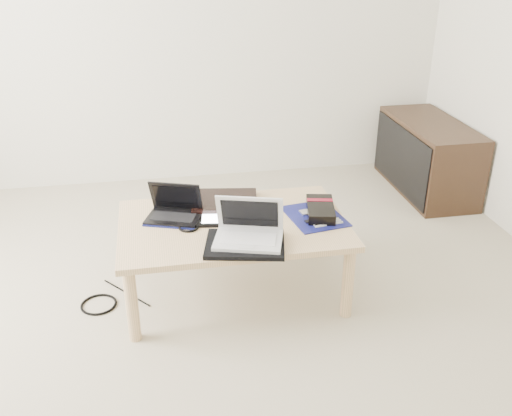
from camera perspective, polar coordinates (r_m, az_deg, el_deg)
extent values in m
plane|color=#BEB19A|center=(2.63, -6.19, -13.75)|extent=(4.00, 4.00, 0.00)
cube|color=#DEB485|center=(2.78, -2.32, -1.70)|extent=(1.10, 0.70, 0.03)
cylinder|color=#DEB485|center=(2.62, -12.30, -9.48)|extent=(0.06, 0.06, 0.37)
cylinder|color=#DEB485|center=(2.74, 9.17, -7.36)|extent=(0.06, 0.06, 0.37)
cylinder|color=#DEB485|center=(3.13, -12.19, -3.18)|extent=(0.06, 0.06, 0.37)
cylinder|color=#DEB485|center=(3.23, 5.75, -1.67)|extent=(0.06, 0.06, 0.37)
cube|color=#382417|center=(4.20, 16.79, 4.95)|extent=(0.40, 0.90, 0.50)
cube|color=black|center=(4.12, 14.30, 4.83)|extent=(0.02, 0.86, 0.44)
cube|color=black|center=(2.95, -3.13, 0.63)|extent=(0.37, 0.32, 0.03)
cube|color=black|center=(2.83, -8.24, -1.01)|extent=(0.30, 0.25, 0.02)
cube|color=black|center=(2.82, -8.27, -0.86)|extent=(0.23, 0.16, 0.00)
cube|color=black|center=(2.76, -8.65, -1.46)|extent=(0.06, 0.04, 0.00)
cube|color=black|center=(2.84, -8.01, 1.15)|extent=(0.26, 0.15, 0.17)
cube|color=black|center=(2.83, -8.04, 1.06)|extent=(0.22, 0.12, 0.13)
cube|color=#0D134D|center=(2.75, -8.76, -1.91)|extent=(0.25, 0.10, 0.01)
cube|color=black|center=(2.82, -3.22, -0.87)|extent=(0.29, 0.24, 0.01)
cube|color=white|center=(2.82, -3.23, -0.75)|extent=(0.23, 0.19, 0.00)
cube|color=#B6B6BB|center=(2.89, -0.39, -0.08)|extent=(0.11, 0.22, 0.02)
cube|color=#95959A|center=(2.88, -0.39, 0.10)|extent=(0.09, 0.18, 0.00)
cube|color=black|center=(2.56, -1.11, -3.66)|extent=(0.40, 0.32, 0.02)
cube|color=silver|center=(2.56, -0.78, -3.21)|extent=(0.35, 0.29, 0.01)
cube|color=white|center=(2.55, -0.79, -3.08)|extent=(0.27, 0.18, 0.00)
cube|color=silver|center=(2.49, -0.99, -3.92)|extent=(0.07, 0.05, 0.00)
cube|color=silver|center=(2.57, -0.63, -0.49)|extent=(0.31, 0.17, 0.19)
cube|color=black|center=(2.57, -0.64, -0.59)|extent=(0.26, 0.13, 0.15)
cube|color=#0B0F49|center=(2.84, 5.90, -0.81)|extent=(0.30, 0.35, 0.01)
cube|color=#B6B6BB|center=(2.86, 4.99, -0.42)|extent=(0.06, 0.06, 0.01)
cube|color=yellow|center=(2.94, 6.43, 0.31)|extent=(0.11, 0.03, 0.01)
cube|color=yellow|center=(2.93, 6.59, 0.16)|extent=(0.11, 0.03, 0.01)
cube|color=silver|center=(2.79, 6.94, -1.27)|extent=(0.15, 0.03, 0.01)
cube|color=silver|center=(2.77, 7.13, -1.45)|extent=(0.15, 0.03, 0.01)
cube|color=silver|center=(2.76, 7.32, -1.64)|extent=(0.15, 0.03, 0.01)
cube|color=black|center=(2.77, 5.19, -1.35)|extent=(0.03, 0.03, 0.01)
cube|color=black|center=(2.85, 6.45, -0.19)|extent=(0.18, 0.28, 0.06)
cube|color=maroon|center=(2.89, 6.40, 0.82)|extent=(0.13, 0.06, 0.00)
torus|color=black|center=(2.74, -6.76, -1.93)|extent=(0.12, 0.12, 0.01)
torus|color=black|center=(2.98, -15.46, -9.28)|extent=(0.22, 0.22, 0.01)
cylinder|color=black|center=(3.03, -12.81, -8.26)|extent=(0.24, 0.28, 0.01)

